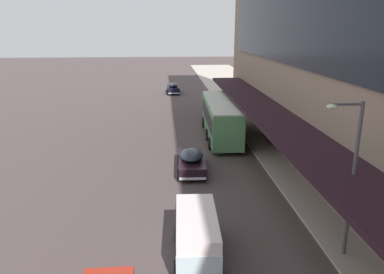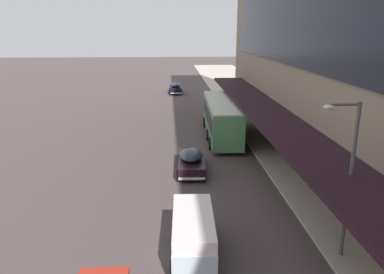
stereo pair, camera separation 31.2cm
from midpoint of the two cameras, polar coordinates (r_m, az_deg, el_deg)
The scene contains 5 objects.
transit_bus_kerbside_front at distance 33.39m, azimuth 4.11°, elevation 3.10°, with size 2.95×10.98×3.34m.
sedan_trailing_mid at distance 56.57m, azimuth -3.03°, elevation 7.44°, with size 1.93×4.43×1.58m.
sedan_second_mid at distance 25.76m, azimuth -0.43°, elevation -3.60°, with size 2.05×4.90×1.54m.
vw_van at distance 16.58m, azimuth 0.12°, elevation -14.32°, with size 2.03×4.61×1.96m.
street_lamp at distance 16.38m, azimuth 22.44°, elevation -4.58°, with size 1.50×0.28×6.68m.
Camera 1 is at (-0.91, -7.82, 9.57)m, focal length 35.00 mm.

